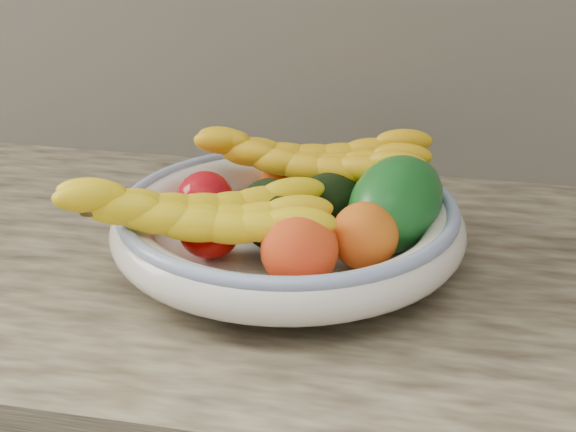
# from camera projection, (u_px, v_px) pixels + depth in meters

# --- Properties ---
(fruit_bowl) EXTENTS (0.39, 0.39, 0.08)m
(fruit_bowl) POSITION_uv_depth(u_px,v_px,m) (288.00, 225.00, 0.97)
(fruit_bowl) COLOR silver
(fruit_bowl) RESTS_ON kitchen_counter
(clementine_back_left) EXTENTS (0.07, 0.07, 0.05)m
(clementine_back_left) POSITION_uv_depth(u_px,v_px,m) (283.00, 183.00, 1.07)
(clementine_back_left) COLOR #FF5805
(clementine_back_left) RESTS_ON fruit_bowl
(clementine_back_right) EXTENTS (0.06, 0.06, 0.05)m
(clementine_back_right) POSITION_uv_depth(u_px,v_px,m) (333.00, 190.00, 1.05)
(clementine_back_right) COLOR orange
(clementine_back_right) RESTS_ON fruit_bowl
(tomato_left) EXTENTS (0.08, 0.08, 0.06)m
(tomato_left) POSITION_uv_depth(u_px,v_px,m) (205.00, 197.00, 1.01)
(tomato_left) COLOR #B80A15
(tomato_left) RESTS_ON fruit_bowl
(tomato_near_left) EXTENTS (0.09, 0.09, 0.06)m
(tomato_near_left) POSITION_uv_depth(u_px,v_px,m) (209.00, 230.00, 0.93)
(tomato_near_left) COLOR #B20301
(tomato_near_left) RESTS_ON fruit_bowl
(avocado_center) EXTENTS (0.12, 0.13, 0.08)m
(avocado_center) POSITION_uv_depth(u_px,v_px,m) (273.00, 215.00, 0.96)
(avocado_center) COLOR black
(avocado_center) RESTS_ON fruit_bowl
(avocado_right) EXTENTS (0.11, 0.12, 0.07)m
(avocado_right) POSITION_uv_depth(u_px,v_px,m) (330.00, 201.00, 1.00)
(avocado_right) COLOR black
(avocado_right) RESTS_ON fruit_bowl
(green_mango) EXTENTS (0.15, 0.17, 0.13)m
(green_mango) POSITION_uv_depth(u_px,v_px,m) (396.00, 204.00, 0.96)
(green_mango) COLOR #10561A
(green_mango) RESTS_ON fruit_bowl
(peach_front) EXTENTS (0.09, 0.09, 0.08)m
(peach_front) POSITION_uv_depth(u_px,v_px,m) (299.00, 250.00, 0.88)
(peach_front) COLOR orange
(peach_front) RESTS_ON fruit_bowl
(peach_right) EXTENTS (0.09, 0.09, 0.07)m
(peach_right) POSITION_uv_depth(u_px,v_px,m) (364.00, 236.00, 0.90)
(peach_right) COLOR orange
(peach_right) RESTS_ON fruit_bowl
(banana_bunch_back) EXTENTS (0.30, 0.11, 0.08)m
(banana_bunch_back) POSITION_uv_depth(u_px,v_px,m) (310.00, 166.00, 1.03)
(banana_bunch_back) COLOR yellow
(banana_bunch_back) RESTS_ON fruit_bowl
(banana_bunch_front) EXTENTS (0.32, 0.20, 0.08)m
(banana_bunch_front) POSITION_uv_depth(u_px,v_px,m) (196.00, 221.00, 0.90)
(banana_bunch_front) COLOR yellow
(banana_bunch_front) RESTS_ON fruit_bowl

